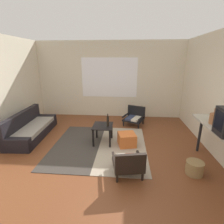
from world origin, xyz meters
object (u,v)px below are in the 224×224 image
(armchair_by_window, at_px, (134,116))
(clay_vase, at_px, (216,118))
(glass_bottle, at_px, (108,121))
(coffee_table, at_px, (103,129))
(couch, at_px, (31,129))
(ottoman_orange, at_px, (127,140))
(console_shelf, at_px, (222,135))
(wicker_basket, at_px, (195,168))
(armchair_striped_foreground, at_px, (128,163))

(armchair_by_window, bearing_deg, clay_vase, -56.80)
(glass_bottle, bearing_deg, coffee_table, 164.78)
(armchair_by_window, bearing_deg, couch, -158.05)
(ottoman_orange, bearing_deg, console_shelf, -30.30)
(clay_vase, xyz_separation_m, glass_bottle, (-2.15, 0.75, -0.40))
(clay_vase, height_order, wicker_basket, clay_vase)
(coffee_table, height_order, console_shelf, console_shelf)
(couch, height_order, armchair_by_window, couch)
(ottoman_orange, height_order, glass_bottle, glass_bottle)
(ottoman_orange, relative_size, clay_vase, 1.35)
(coffee_table, xyz_separation_m, ottoman_orange, (0.62, -0.11, -0.21))
(couch, xyz_separation_m, armchair_striped_foreground, (2.71, -1.49, 0.04))
(armchair_by_window, bearing_deg, armchair_striped_foreground, -94.61)
(ottoman_orange, distance_m, wicker_basket, 1.63)
(couch, relative_size, wicker_basket, 6.11)
(clay_vase, relative_size, wicker_basket, 0.96)
(wicker_basket, bearing_deg, clay_vase, 40.56)
(armchair_striped_foreground, bearing_deg, couch, 151.18)
(coffee_table, height_order, armchair_by_window, armchair_by_window)
(console_shelf, distance_m, glass_bottle, 2.40)
(armchair_striped_foreground, bearing_deg, console_shelf, 6.48)
(ottoman_orange, relative_size, wicker_basket, 1.29)
(couch, relative_size, glass_bottle, 6.12)
(armchair_by_window, distance_m, console_shelf, 2.91)
(armchair_by_window, xyz_separation_m, ottoman_orange, (-0.24, -1.51, -0.11))
(console_shelf, relative_size, wicker_basket, 5.76)
(wicker_basket, bearing_deg, couch, 161.24)
(armchair_by_window, height_order, armchair_striped_foreground, armchair_by_window)
(coffee_table, relative_size, armchair_striped_foreground, 0.89)
(armchair_by_window, xyz_separation_m, glass_bottle, (-0.73, -1.43, 0.34))
(armchair_striped_foreground, xyz_separation_m, ottoman_orange, (-0.03, 1.16, -0.10))
(armchair_by_window, height_order, ottoman_orange, armchair_by_window)
(armchair_by_window, xyz_separation_m, console_shelf, (1.43, -2.48, 0.53))
(couch, relative_size, coffee_table, 3.37)
(glass_bottle, relative_size, wicker_basket, 1.00)
(armchair_by_window, relative_size, clay_vase, 2.49)
(couch, height_order, armchair_striped_foreground, couch)
(coffee_table, distance_m, ottoman_orange, 0.66)
(coffee_table, bearing_deg, clay_vase, -18.94)
(clay_vase, xyz_separation_m, wicker_basket, (-0.40, -0.34, -0.88))
(couch, bearing_deg, clay_vase, -12.96)
(armchair_striped_foreground, bearing_deg, wicker_basket, 6.82)
(couch, height_order, coffee_table, couch)
(armchair_by_window, bearing_deg, console_shelf, -60.13)
(console_shelf, bearing_deg, couch, 163.31)
(couch, distance_m, wicker_basket, 4.17)
(couch, bearing_deg, coffee_table, -5.99)
(coffee_table, bearing_deg, armchair_by_window, 58.33)
(console_shelf, distance_m, wicker_basket, 0.78)
(clay_vase, bearing_deg, console_shelf, -90.00)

